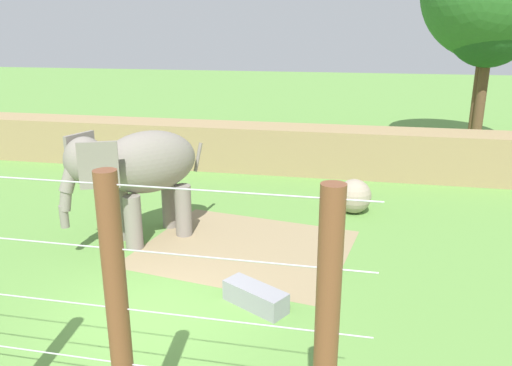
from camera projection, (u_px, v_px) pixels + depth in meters
The scene contains 8 objects.
ground_plane at pixel (152, 316), 9.89m from camera, with size 120.00×120.00×0.00m, color #609342.
dirt_patch at pixel (246, 248), 12.99m from camera, with size 5.15×4.30×0.01m, color #937F5B.
embankment_wall at pixel (261, 148), 20.10m from camera, with size 36.00×1.80×1.78m, color #997F56.
elephant at pixel (139, 169), 12.97m from camera, with size 3.26×3.46×2.99m.
enrichment_ball at pixel (354, 196), 15.38m from camera, with size 1.06×1.06×1.06m, color gray.
cable_fence at pixel (38, 318), 6.25m from camera, with size 8.15×0.27×3.96m.
feed_trough at pixel (255, 297), 10.20m from camera, with size 1.46×1.13×0.44m.
tree_left_of_centre at pixel (491, 23), 21.46m from camera, with size 3.71×3.71×7.72m.
Camera 1 is at (3.78, -8.08, 5.43)m, focal length 35.14 mm.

